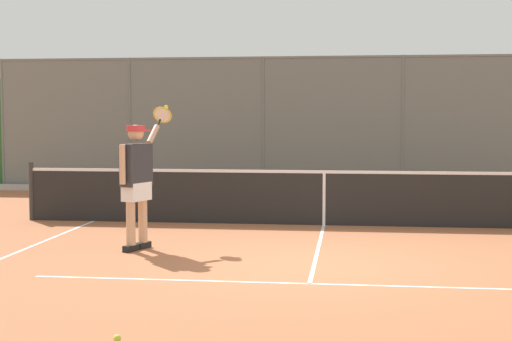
# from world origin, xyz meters

# --- Properties ---
(ground_plane) EXTENTS (60.00, 60.00, 0.00)m
(ground_plane) POSITION_xyz_m (0.00, 0.00, 0.00)
(ground_plane) COLOR #A8603D
(court_line_markings) EXTENTS (8.40, 8.51, 0.01)m
(court_line_markings) POSITION_xyz_m (0.00, 1.51, 0.00)
(court_line_markings) COLOR white
(court_line_markings) RESTS_ON ground
(fence_backdrop) EXTENTS (20.06, 1.37, 3.38)m
(fence_backdrop) POSITION_xyz_m (0.00, -9.67, 1.44)
(fence_backdrop) COLOR slate
(fence_backdrop) RESTS_ON ground
(tennis_net) EXTENTS (10.79, 0.09, 1.07)m
(tennis_net) POSITION_xyz_m (0.00, -3.54, 0.49)
(tennis_net) COLOR #2D2D2D
(tennis_net) RESTS_ON ground
(tennis_player) EXTENTS (0.50, 1.44, 2.08)m
(tennis_player) POSITION_xyz_m (2.56, -0.78, 1.06)
(tennis_player) COLOR black
(tennis_player) RESTS_ON ground
(tennis_ball_mid_court) EXTENTS (0.07, 0.07, 0.07)m
(tennis_ball_mid_court) POSITION_xyz_m (1.49, 3.54, 0.03)
(tennis_ball_mid_court) COLOR #C1D138
(tennis_ball_mid_court) RESTS_ON ground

